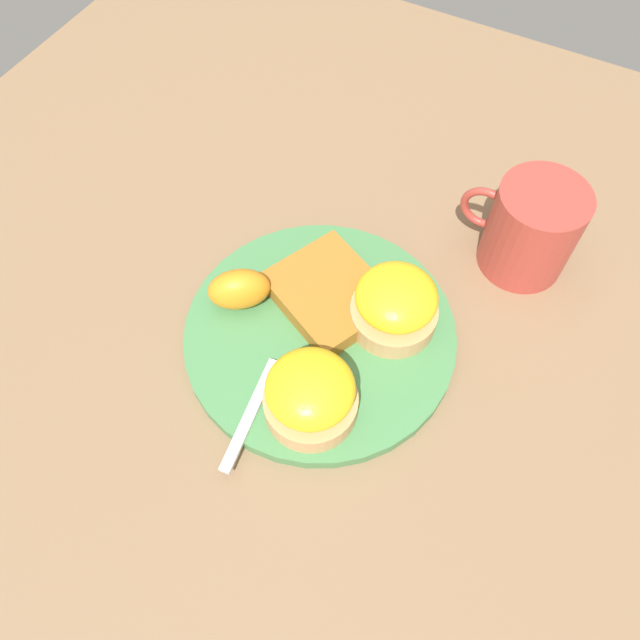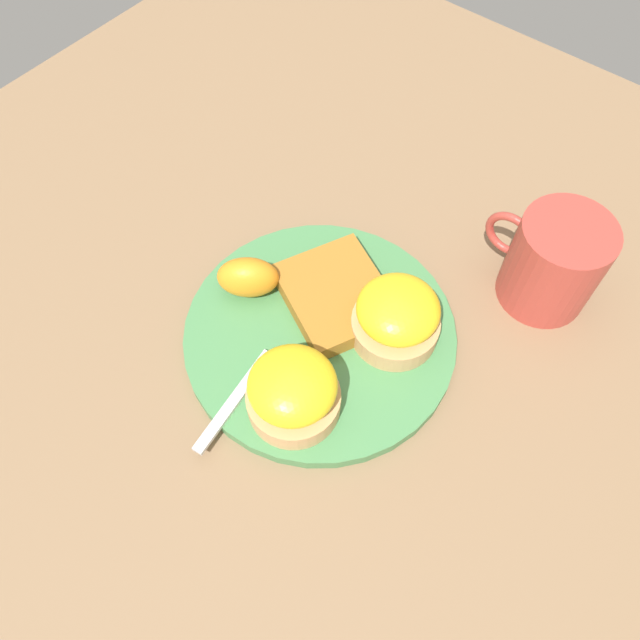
{
  "view_description": "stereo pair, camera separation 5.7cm",
  "coord_description": "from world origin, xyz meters",
  "px_view_note": "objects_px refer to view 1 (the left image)",
  "views": [
    {
      "loc": [
        -0.14,
        0.26,
        0.53
      ],
      "look_at": [
        0.0,
        0.0,
        0.03
      ],
      "focal_mm": 35.0,
      "sensor_mm": 36.0,
      "label": 1
    },
    {
      "loc": [
        -0.19,
        0.23,
        0.53
      ],
      "look_at": [
        0.0,
        0.0,
        0.03
      ],
      "focal_mm": 35.0,
      "sensor_mm": 36.0,
      "label": 2
    }
  ],
  "objects_px": {
    "sandwich_benedict_right": "(395,305)",
    "cup": "(531,229)",
    "fork": "(278,353)",
    "sandwich_benedict_left": "(311,395)",
    "hashbrown_patty": "(330,293)",
    "orange_wedge": "(239,289)"
  },
  "relations": [
    {
      "from": "sandwich_benedict_right",
      "to": "cup",
      "type": "height_order",
      "value": "cup"
    },
    {
      "from": "sandwich_benedict_right",
      "to": "fork",
      "type": "distance_m",
      "value": 0.12
    },
    {
      "from": "fork",
      "to": "cup",
      "type": "distance_m",
      "value": 0.28
    },
    {
      "from": "sandwich_benedict_left",
      "to": "fork",
      "type": "xyz_separation_m",
      "value": [
        0.05,
        -0.03,
        -0.03
      ]
    },
    {
      "from": "sandwich_benedict_left",
      "to": "cup",
      "type": "relative_size",
      "value": 0.69
    },
    {
      "from": "fork",
      "to": "cup",
      "type": "relative_size",
      "value": 1.76
    },
    {
      "from": "hashbrown_patty",
      "to": "orange_wedge",
      "type": "bearing_deg",
      "value": 30.26
    },
    {
      "from": "fork",
      "to": "cup",
      "type": "height_order",
      "value": "cup"
    },
    {
      "from": "cup",
      "to": "fork",
      "type": "bearing_deg",
      "value": 54.04
    },
    {
      "from": "fork",
      "to": "cup",
      "type": "bearing_deg",
      "value": -125.96
    },
    {
      "from": "sandwich_benedict_right",
      "to": "fork",
      "type": "xyz_separation_m",
      "value": [
        0.08,
        0.08,
        -0.03
      ]
    },
    {
      "from": "sandwich_benedict_left",
      "to": "hashbrown_patty",
      "type": "bearing_deg",
      "value": -70.49
    },
    {
      "from": "sandwich_benedict_left",
      "to": "cup",
      "type": "height_order",
      "value": "cup"
    },
    {
      "from": "hashbrown_patty",
      "to": "cup",
      "type": "relative_size",
      "value": 0.91
    },
    {
      "from": "hashbrown_patty",
      "to": "orange_wedge",
      "type": "relative_size",
      "value": 1.82
    },
    {
      "from": "sandwich_benedict_left",
      "to": "fork",
      "type": "distance_m",
      "value": 0.07
    },
    {
      "from": "sandwich_benedict_right",
      "to": "hashbrown_patty",
      "type": "relative_size",
      "value": 0.76
    },
    {
      "from": "sandwich_benedict_left",
      "to": "fork",
      "type": "bearing_deg",
      "value": -32.65
    },
    {
      "from": "sandwich_benedict_left",
      "to": "hashbrown_patty",
      "type": "xyz_separation_m",
      "value": [
        0.04,
        -0.11,
        -0.02
      ]
    },
    {
      "from": "sandwich_benedict_left",
      "to": "cup",
      "type": "distance_m",
      "value": 0.28
    },
    {
      "from": "orange_wedge",
      "to": "fork",
      "type": "distance_m",
      "value": 0.07
    },
    {
      "from": "sandwich_benedict_right",
      "to": "hashbrown_patty",
      "type": "height_order",
      "value": "sandwich_benedict_right"
    }
  ]
}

